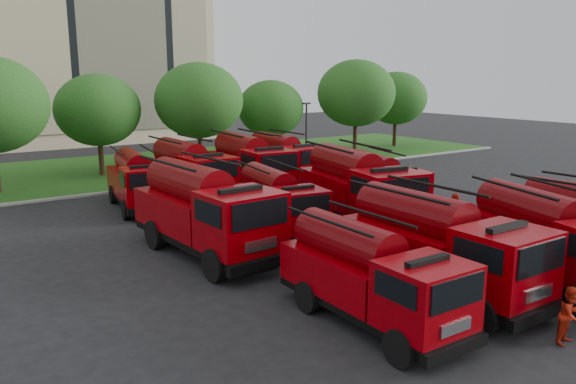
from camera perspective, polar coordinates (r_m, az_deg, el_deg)
name	(u,v)px	position (r m, az deg, el deg)	size (l,w,h in m)	color
ground	(322,267)	(21.37, 3.46, -7.61)	(140.00, 140.00, 0.00)	black
lawn	(108,170)	(44.19, -17.84, 2.11)	(70.00, 16.00, 0.12)	#174913
curb	(147,188)	(36.62, -14.09, 0.41)	(70.00, 0.30, 0.14)	gray
apartment_building	(54,21)	(65.58, -22.72, 15.69)	(30.00, 14.18, 25.00)	beige
tree_3	(98,110)	(41.50, -18.75, 7.89)	(5.88, 5.88, 7.19)	#382314
tree_4	(199,100)	(42.57, -9.04, 9.17)	(6.55, 6.55, 8.01)	#382314
tree_5	(271,108)	(46.93, -1.76, 8.48)	(5.46, 5.46, 6.68)	#382314
tree_6	(356,93)	(50.53, 6.93, 9.94)	(6.89, 6.89, 8.42)	#382314
tree_7	(396,98)	(56.83, 10.92, 9.34)	(6.05, 6.05, 7.39)	#382314
lamp_post_1	(306,133)	(41.31, 1.87, 6.00)	(0.60, 0.25, 5.11)	black
fire_truck_0	(370,275)	(16.43, 8.30, -8.39)	(2.45, 6.43, 2.91)	black
fire_truck_1	(439,246)	(18.88, 15.07, -5.35)	(2.75, 7.29, 3.30)	black
fire_truck_2	(551,240)	(21.00, 25.14, -4.47)	(4.36, 7.45, 3.21)	black
fire_truck_4	(205,211)	(22.50, -8.46, -1.92)	(3.25, 8.03, 3.59)	black
fire_truck_5	(277,202)	(25.34, -1.12, -1.02)	(3.21, 6.67, 2.91)	black
fire_truck_6	(358,188)	(26.90, 7.08, 0.40)	(4.23, 8.29, 3.60)	black
fire_truck_7	(381,183)	(30.05, 9.42, 0.90)	(3.76, 6.82, 2.95)	black
fire_truck_8	(137,180)	(31.35, -15.09, 1.15)	(3.24, 6.85, 3.00)	black
fire_truck_9	(189,172)	(32.36, -10.03, 2.06)	(2.78, 7.46, 3.39)	black
fire_truck_10	(249,165)	(34.03, -3.94, 2.79)	(3.32, 7.90, 3.51)	black
fire_truck_11	(284,159)	(37.06, -0.43, 3.34)	(2.72, 7.13, 3.23)	black
firefighter_0	(566,310)	(19.60, 26.40, -10.73)	(0.59, 0.43, 1.60)	#AB1E0D
firefighter_1	(567,343)	(17.43, 26.52, -13.56)	(0.78, 0.43, 1.60)	#AB1E0D
firefighter_3	(522,256)	(24.41, 22.66, -6.03)	(1.28, 0.66, 1.98)	black
firefighter_4	(235,259)	(22.26, -5.45, -6.83)	(0.90, 0.59, 1.83)	#AB1E0D
firefighter_5	(454,223)	(28.54, 16.50, -3.08)	(1.40, 0.61, 1.51)	#AB1E0D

